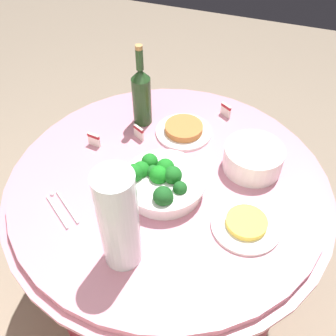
# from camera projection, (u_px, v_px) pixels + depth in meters

# --- Properties ---
(ground_plane) EXTENTS (6.00, 6.00, 0.00)m
(ground_plane) POSITION_uv_depth(u_px,v_px,m) (168.00, 282.00, 1.90)
(ground_plane) COLOR gray
(buffet_table) EXTENTS (1.16, 1.16, 0.74)m
(buffet_table) POSITION_uv_depth(u_px,v_px,m) (168.00, 237.00, 1.63)
(buffet_table) COLOR maroon
(buffet_table) RESTS_ON ground_plane
(broccoli_bowl) EXTENTS (0.28, 0.28, 0.11)m
(broccoli_bowl) POSITION_uv_depth(u_px,v_px,m) (162.00, 182.00, 1.30)
(broccoli_bowl) COLOR white
(broccoli_bowl) RESTS_ON buffet_table
(plate_stack) EXTENTS (0.21, 0.21, 0.09)m
(plate_stack) POSITION_uv_depth(u_px,v_px,m) (253.00, 158.00, 1.38)
(plate_stack) COLOR white
(plate_stack) RESTS_ON buffet_table
(wine_bottle) EXTENTS (0.07, 0.07, 0.34)m
(wine_bottle) POSITION_uv_depth(u_px,v_px,m) (142.00, 95.00, 1.50)
(wine_bottle) COLOR #24441F
(wine_bottle) RESTS_ON buffet_table
(decorative_fruit_vase) EXTENTS (0.11, 0.11, 0.34)m
(decorative_fruit_vase) POSITION_uv_depth(u_px,v_px,m) (119.00, 225.00, 1.05)
(decorative_fruit_vase) COLOR silver
(decorative_fruit_vase) RESTS_ON buffet_table
(serving_tongs) EXTENTS (0.16, 0.13, 0.01)m
(serving_tongs) POSITION_uv_depth(u_px,v_px,m) (61.00, 208.00, 1.27)
(serving_tongs) COLOR silver
(serving_tongs) RESTS_ON buffet_table
(food_plate_fried_egg) EXTENTS (0.22, 0.22, 0.03)m
(food_plate_fried_egg) POSITION_uv_depth(u_px,v_px,m) (246.00, 224.00, 1.22)
(food_plate_fried_egg) COLOR white
(food_plate_fried_egg) RESTS_ON buffet_table
(food_plate_peanuts) EXTENTS (0.22, 0.22, 0.04)m
(food_plate_peanuts) POSITION_uv_depth(u_px,v_px,m) (184.00, 130.00, 1.53)
(food_plate_peanuts) COLOR white
(food_plate_peanuts) RESTS_ON buffet_table
(label_placard_front) EXTENTS (0.05, 0.02, 0.05)m
(label_placard_front) POSITION_uv_depth(u_px,v_px,m) (94.00, 139.00, 1.47)
(label_placard_front) COLOR white
(label_placard_front) RESTS_ON buffet_table
(label_placard_mid) EXTENTS (0.05, 0.03, 0.05)m
(label_placard_mid) POSITION_uv_depth(u_px,v_px,m) (139.00, 132.00, 1.50)
(label_placard_mid) COLOR white
(label_placard_mid) RESTS_ON buffet_table
(label_placard_rear) EXTENTS (0.05, 0.03, 0.05)m
(label_placard_rear) POSITION_uv_depth(u_px,v_px,m) (226.00, 110.00, 1.60)
(label_placard_rear) COLOR white
(label_placard_rear) RESTS_ON buffet_table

